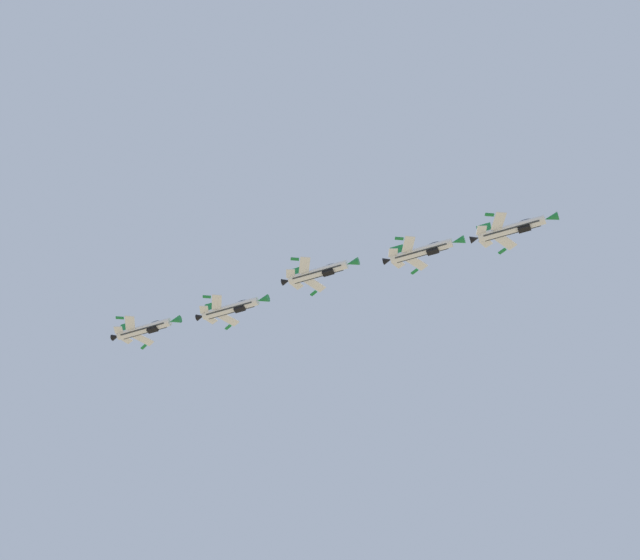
% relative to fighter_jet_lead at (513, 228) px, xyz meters
% --- Properties ---
extents(fighter_jet_lead, '(15.69, 10.35, 4.36)m').
position_rel_fighter_jet_lead_xyz_m(fighter_jet_lead, '(0.00, 0.00, 0.00)').
color(fighter_jet_lead, silver).
extents(fighter_jet_left_wing, '(15.69, 10.35, 4.35)m').
position_rel_fighter_jet_lead_xyz_m(fighter_jet_left_wing, '(-15.99, 6.83, 2.79)').
color(fighter_jet_left_wing, silver).
extents(fighter_jet_right_wing, '(15.69, 10.32, 4.38)m').
position_rel_fighter_jet_lead_xyz_m(fighter_jet_right_wing, '(-35.98, 10.23, 2.48)').
color(fighter_jet_right_wing, silver).
extents(fighter_jet_left_outer, '(15.69, 10.35, 4.37)m').
position_rel_fighter_jet_lead_xyz_m(fighter_jet_left_outer, '(-54.32, 17.19, 0.96)').
color(fighter_jet_left_outer, silver).
extents(fighter_jet_right_outer, '(15.69, 10.35, 4.37)m').
position_rel_fighter_jet_lead_xyz_m(fighter_jet_right_outer, '(-72.76, 20.74, 0.21)').
color(fighter_jet_right_outer, silver).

